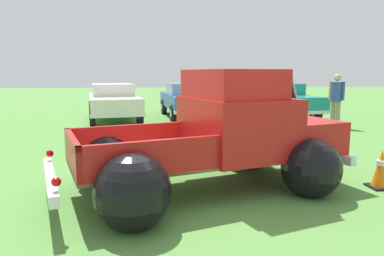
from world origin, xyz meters
name	(u,v)px	position (x,y,z in m)	size (l,w,h in m)	color
ground_plane	(201,190)	(0.00, 0.00, 0.00)	(80.00, 80.00, 0.00)	#548C3D
vintage_pickup_truck	(222,142)	(0.37, 0.12, 0.76)	(4.99, 3.80, 1.96)	black
show_car_0	(113,100)	(-2.40, 8.79, 0.78)	(2.66, 4.95, 1.43)	black
show_car_1	(187,99)	(0.61, 9.47, 0.78)	(2.30, 4.58, 1.43)	black
show_car_2	(279,99)	(4.40, 8.97, 0.78)	(2.39, 4.72, 1.43)	black
spectator_1	(284,101)	(3.25, 5.23, 0.99)	(0.47, 0.50, 1.73)	navy
spectator_2	(336,97)	(5.43, 6.14, 1.05)	(0.48, 0.48, 1.82)	gray
lane_cone_0	(381,169)	(2.95, -0.19, 0.31)	(0.36, 0.36, 0.63)	black
lane_cone_1	(232,137)	(1.14, 2.91, 0.31)	(0.36, 0.36, 0.63)	black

